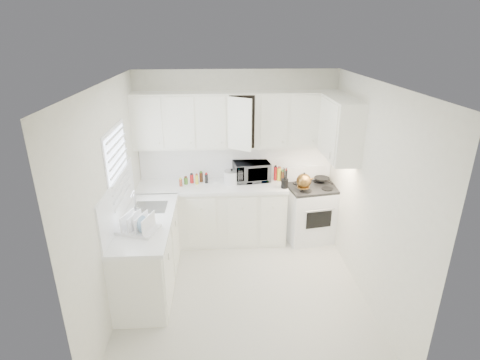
{
  "coord_description": "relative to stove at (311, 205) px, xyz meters",
  "views": [
    {
      "loc": [
        -0.27,
        -4.0,
        3.11
      ],
      "look_at": [
        0.0,
        0.7,
        1.25
      ],
      "focal_mm": 28.35,
      "sensor_mm": 36.0,
      "label": 1
    }
  ],
  "objects": [
    {
      "name": "upper_cabinets_right",
      "position": [
        0.19,
        -0.46,
        0.93
      ],
      "size": [
        0.33,
        0.9,
        0.8
      ],
      "primitive_type": null,
      "color": "white",
      "rests_on": "wall_right"
    },
    {
      "name": "utensil_crock",
      "position": [
        -0.47,
        -0.17,
        0.55
      ],
      "size": [
        0.12,
        0.12,
        0.33
      ],
      "primitive_type": null,
      "rotation": [
        0.0,
        0.0,
        -0.04
      ],
      "color": "black",
      "rests_on": "countertop_back"
    },
    {
      "name": "lower_cabinets_left",
      "position": [
        -2.35,
        -1.08,
        -0.12
      ],
      "size": [
        0.6,
        1.6,
        0.9
      ],
      "primitive_type": null,
      "color": "white",
      "rests_on": "floor"
    },
    {
      "name": "spice_left_3",
      "position": [
        -1.77,
        0.05,
        0.45
      ],
      "size": [
        0.06,
        0.06,
        0.13
      ],
      "primitive_type": "cylinder",
      "color": "yellow",
      "rests_on": "countertop_back"
    },
    {
      "name": "sauce_right_3",
      "position": [
        -0.4,
        0.12,
        0.48
      ],
      "size": [
        0.06,
        0.06,
        0.19
      ],
      "primitive_type": "cylinder",
      "color": "black",
      "rests_on": "countertop_back"
    },
    {
      "name": "ceiling",
      "position": [
        -1.15,
        -1.28,
        2.03
      ],
      "size": [
        3.2,
        3.2,
        0.0
      ],
      "primitive_type": "plane",
      "rotation": [
        3.14,
        0.0,
        0.0
      ],
      "color": "white",
      "rests_on": "ground"
    },
    {
      "name": "spice_left_0",
      "position": [
        -2.0,
        0.14,
        0.45
      ],
      "size": [
        0.06,
        0.06,
        0.13
      ],
      "primitive_type": "cylinder",
      "color": "#9D432A",
      "rests_on": "countertop_back"
    },
    {
      "name": "wall_left",
      "position": [
        -2.65,
        -1.28,
        0.73
      ],
      "size": [
        0.0,
        3.2,
        3.2
      ],
      "primitive_type": "plane",
      "rotation": [
        1.57,
        0.0,
        1.57
      ],
      "color": "white",
      "rests_on": "ground"
    },
    {
      "name": "sink",
      "position": [
        -2.34,
        -0.73,
        0.5
      ],
      "size": [
        0.42,
        0.38,
        0.3
      ],
      "primitive_type": null,
      "color": "gray",
      "rests_on": "countertop_left"
    },
    {
      "name": "paper_towel",
      "position": [
        -1.07,
        0.24,
        0.52
      ],
      "size": [
        0.12,
        0.12,
        0.27
      ],
      "primitive_type": "cylinder",
      "color": "white",
      "rests_on": "countertop_back"
    },
    {
      "name": "spice_left_5",
      "position": [
        -1.62,
        0.05,
        0.45
      ],
      "size": [
        0.06,
        0.06,
        0.13
      ],
      "primitive_type": "cylinder",
      "color": "black",
      "rests_on": "countertop_back"
    },
    {
      "name": "wall_back",
      "position": [
        -1.15,
        0.32,
        0.73
      ],
      "size": [
        3.0,
        0.0,
        3.0
      ],
      "primitive_type": "plane",
      "rotation": [
        1.57,
        0.0,
        0.0
      ],
      "color": "white",
      "rests_on": "ground"
    },
    {
      "name": "dish_rack",
      "position": [
        -2.37,
        -1.35,
        0.5
      ],
      "size": [
        0.52,
        0.45,
        0.24
      ],
      "primitive_type": null,
      "rotation": [
        0.0,
        0.0,
        -0.32
      ],
      "color": "white",
      "rests_on": "countertop_left"
    },
    {
      "name": "rice_cooker",
      "position": [
        -1.24,
        0.05,
        0.5
      ],
      "size": [
        0.27,
        0.27,
        0.23
      ],
      "primitive_type": null,
      "rotation": [
        0.0,
        0.0,
        -0.17
      ],
      "color": "white",
      "rests_on": "countertop_back"
    },
    {
      "name": "floor",
      "position": [
        -1.15,
        -1.28,
        -0.57
      ],
      "size": [
        3.2,
        3.2,
        0.0
      ],
      "primitive_type": "plane",
      "color": "silver",
      "rests_on": "ground"
    },
    {
      "name": "backsplash_left",
      "position": [
        -2.64,
        -1.08,
        0.66
      ],
      "size": [
        0.02,
        1.6,
        0.55
      ],
      "primitive_type": "cube",
      "color": "white",
      "rests_on": "wall_left"
    },
    {
      "name": "countertop_left",
      "position": [
        -2.34,
        -1.08,
        0.36
      ],
      "size": [
        0.64,
        1.62,
        0.05
      ],
      "primitive_type": "cube",
      "color": "white",
      "rests_on": "lower_cabinets_left"
    },
    {
      "name": "microwave",
      "position": [
        -0.93,
        0.16,
        0.56
      ],
      "size": [
        0.57,
        0.38,
        0.36
      ],
      "primitive_type": "imported",
      "rotation": [
        0.0,
        0.0,
        0.16
      ],
      "color": "gray",
      "rests_on": "countertop_back"
    },
    {
      "name": "countertop_back",
      "position": [
        -1.54,
        0.01,
        0.36
      ],
      "size": [
        2.24,
        0.64,
        0.05
      ],
      "primitive_type": "cube",
      "color": "white",
      "rests_on": "lower_cabinets_back"
    },
    {
      "name": "window_blinds",
      "position": [
        -2.63,
        -0.93,
        0.98
      ],
      "size": [
        0.06,
        0.96,
        1.06
      ],
      "primitive_type": null,
      "color": "white",
      "rests_on": "wall_left"
    },
    {
      "name": "spice_left_1",
      "position": [
        -1.92,
        0.05,
        0.45
      ],
      "size": [
        0.06,
        0.06,
        0.13
      ],
      "primitive_type": "cylinder",
      "color": "#467E2A",
      "rests_on": "countertop_back"
    },
    {
      "name": "wall_front",
      "position": [
        -1.15,
        -2.88,
        0.73
      ],
      "size": [
        3.0,
        0.0,
        3.0
      ],
      "primitive_type": "plane",
      "rotation": [
        -1.57,
        0.0,
        0.0
      ],
      "color": "white",
      "rests_on": "ground"
    },
    {
      "name": "spice_left_2",
      "position": [
        -1.85,
        0.14,
        0.45
      ],
      "size": [
        0.06,
        0.06,
        0.13
      ],
      "primitive_type": "cylinder",
      "color": "red",
      "rests_on": "countertop_back"
    },
    {
      "name": "tea_kettle",
      "position": [
        -0.18,
        -0.16,
        0.5
      ],
      "size": [
        0.34,
        0.32,
        0.25
      ],
      "primitive_type": null,
      "rotation": [
        0.0,
        0.0,
        -0.42
      ],
      "color": "olive",
      "rests_on": "stove"
    },
    {
      "name": "sauce_right_2",
      "position": [
        -0.46,
        0.18,
        0.48
      ],
      "size": [
        0.06,
        0.06,
        0.19
      ],
      "primitive_type": "cylinder",
      "color": "#522C17",
      "rests_on": "countertop_back"
    },
    {
      "name": "upper_cabinets_back",
      "position": [
        -1.15,
        0.16,
        0.93
      ],
      "size": [
        3.0,
        0.33,
        0.8
      ],
      "primitive_type": null,
      "color": "white",
      "rests_on": "wall_back"
    },
    {
      "name": "lower_cabinets_back",
      "position": [
        -1.54,
        0.02,
        -0.12
      ],
      "size": [
        2.22,
        0.6,
        0.9
      ],
      "primitive_type": null,
      "color": "white",
      "rests_on": "floor"
    },
    {
      "name": "backsplash_back",
      "position": [
        -1.15,
        0.31,
        0.66
      ],
      "size": [
        2.98,
        0.02,
        0.55
      ],
      "primitive_type": "cube",
      "color": "white",
      "rests_on": "wall_back"
    },
    {
      "name": "wall_right",
      "position": [
        0.35,
        -1.28,
        0.73
      ],
      "size": [
        0.0,
        3.2,
        3.2
      ],
      "primitive_type": "plane",
      "rotation": [
        1.57,
        0.0,
        -1.57
      ],
      "color": "white",
      "rests_on": "ground"
    },
    {
      "name": "frying_pan",
      "position": [
        0.18,
        0.16,
        0.39
      ],
      "size": [
        0.37,
        0.47,
        0.04
      ],
      "primitive_type": null,
      "rotation": [
        0.0,
        0.0,
        0.36
      ],
      "color": "black",
      "rests_on": "stove"
    },
    {
      "name": "spice_left_4",
      "position": [
        -1.7,
        0.14,
        0.45
      ],
      "size": [
        0.06,
        0.06,
        0.13
      ],
      "primitive_type": "cylinder",
      "color": "#522C17",
      "rests_on": "countertop_back"
    },
    {
      "name": "sauce_right_0",
      "position": [
        -0.57,
        0.18,
        0.48
      ],
      "size": [
        0.06,
        0.06,
        0.19
      ],
      "primitive_type": "cylinder",
      "color": "red",
      "rests_on": "countertop_back"
    },
    {
      "name": "stove",
      "position": [
        0.0,
        0.0,
        0.0
      ],
      "size": [
        0.83,
        0.72,
        1.14
      ],
      "primitive_type": null,
      "rotation": [
        0.0,
        0.0,
        0.17
      ],
      "color": "white",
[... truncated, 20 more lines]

